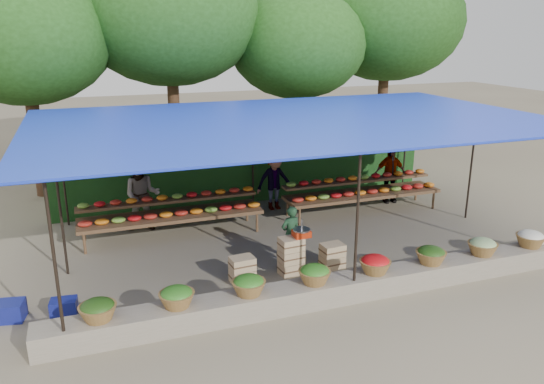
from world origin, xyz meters
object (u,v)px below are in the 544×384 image
object	(u,v)px
weighing_scale	(301,232)
vendor_seated	(291,234)
crate_counter	(290,260)
blue_crate_front	(64,307)
blue_crate_back	(7,311)

from	to	relation	value
weighing_scale	vendor_seated	size ratio (longest dim) A/B	0.30
crate_counter	blue_crate_front	bearing A→B (deg)	-178.66
vendor_seated	blue_crate_back	bearing A→B (deg)	-3.77
vendor_seated	blue_crate_front	distance (m)	4.49
weighing_scale	vendor_seated	world-z (taller)	vendor_seated
crate_counter	vendor_seated	distance (m)	0.68
vendor_seated	blue_crate_back	world-z (taller)	vendor_seated
crate_counter	weighing_scale	size ratio (longest dim) A/B	6.56
weighing_scale	blue_crate_back	world-z (taller)	weighing_scale
crate_counter	blue_crate_front	xyz separation A→B (m)	(-4.17, -0.10, -0.18)
weighing_scale	blue_crate_back	distance (m)	5.33
vendor_seated	blue_crate_front	size ratio (longest dim) A/B	2.79
blue_crate_front	blue_crate_back	bearing A→B (deg)	-178.96
crate_counter	blue_crate_back	world-z (taller)	crate_counter
crate_counter	blue_crate_back	bearing A→B (deg)	-179.99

